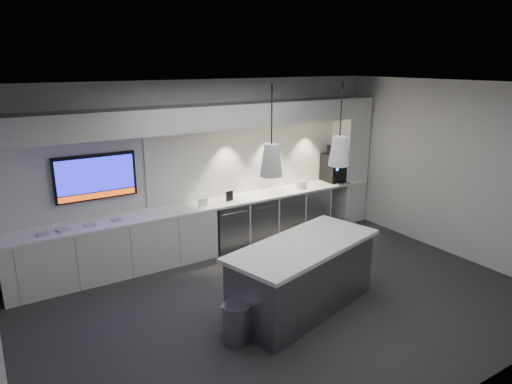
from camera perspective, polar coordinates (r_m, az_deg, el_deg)
floor at (r=6.69m, az=3.62°, el=-13.49°), size 7.00×7.00×0.00m
ceiling at (r=5.83m, az=4.15°, el=13.12°), size 7.00×7.00×0.00m
wall_back at (r=8.18m, az=-6.42°, el=3.28°), size 7.00×0.00×7.00m
wall_front at (r=4.45m, az=23.25°, el=-9.12°), size 7.00×0.00×7.00m
wall_right at (r=8.56m, az=23.27°, el=2.64°), size 0.00×7.00×7.00m
back_counter at (r=8.06m, az=-5.28°, el=-1.46°), size 6.80×0.65×0.04m
left_base_cabinets at (r=7.64m, az=-17.06°, el=-6.72°), size 3.30×0.63×0.86m
fridge_unit_a at (r=8.31m, az=-3.66°, el=-4.18°), size 0.60×0.61×0.85m
fridge_unit_b at (r=8.61m, az=0.04°, el=-3.42°), size 0.60×0.61×0.85m
fridge_unit_c at (r=8.94m, az=3.46°, el=-2.70°), size 0.60×0.61×0.85m
fridge_unit_d at (r=9.30m, az=6.63°, el=-2.02°), size 0.60×0.61×0.85m
backsplash at (r=8.72m, az=0.76°, el=4.52°), size 4.60×0.03×1.30m
soffit at (r=7.76m, az=-5.65°, el=9.36°), size 6.90×0.60×0.40m
column at (r=9.77m, az=11.59°, el=3.95°), size 0.55×0.55×2.60m
wall_tv at (r=7.52m, az=-19.41°, el=1.78°), size 1.25×0.07×0.72m
island at (r=6.34m, az=5.90°, el=-10.36°), size 2.43×1.52×0.96m
bin at (r=5.74m, az=-2.42°, el=-16.01°), size 0.45×0.45×0.49m
coffee_machine at (r=9.52m, az=9.76°, el=3.16°), size 0.44×0.60×0.75m
sign_black at (r=8.10m, az=-3.34°, el=-0.51°), size 0.14×0.03×0.18m
sign_white at (r=7.83m, az=-6.64°, el=-1.34°), size 0.18×0.03×0.14m
cup_cluster at (r=8.92m, az=5.69°, el=0.92°), size 0.18×0.18×0.15m
tray_a at (r=7.24m, az=-25.11°, el=-4.75°), size 0.17×0.17×0.02m
tray_b at (r=7.29m, az=-23.01°, el=-4.35°), size 0.20×0.20×0.02m
tray_c at (r=7.37m, az=-20.07°, el=-3.82°), size 0.16×0.16×0.02m
tray_d at (r=7.47m, az=-17.02°, el=-3.27°), size 0.17×0.17×0.02m
pendant_left at (r=5.48m, az=1.93°, el=4.03°), size 0.27×0.27×1.09m
pendant_right at (r=6.14m, az=10.34°, el=5.08°), size 0.27×0.27×1.09m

